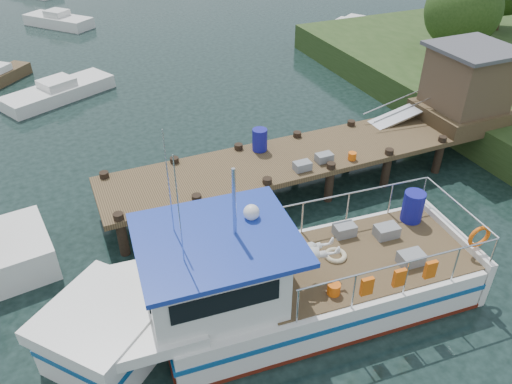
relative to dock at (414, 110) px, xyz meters
name	(u,v)px	position (x,y,z in m)	size (l,w,h in m)	color
ground_plane	(264,194)	(-6.51, -0.01, -2.24)	(160.00, 160.00, 0.00)	black
dock	(414,110)	(0.00, 0.00, 0.00)	(16.60, 3.00, 4.78)	#4D3B24
lobster_boat	(266,287)	(-8.93, -5.46, -1.18)	(12.26, 4.37, 5.88)	silver
moored_rowboat	(3,75)	(-15.35, 16.18, -1.88)	(3.14, 3.28, 0.99)	#4D3B24
moored_a	(59,91)	(-12.69, 12.49, -1.85)	(5.97, 4.27, 1.05)	silver
moored_b	(58,20)	(-11.37, 26.47, -1.80)	(4.84, 5.25, 1.18)	silver
moored_c	(346,32)	(6.74, 15.46, -1.82)	(7.39, 6.07, 1.14)	silver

